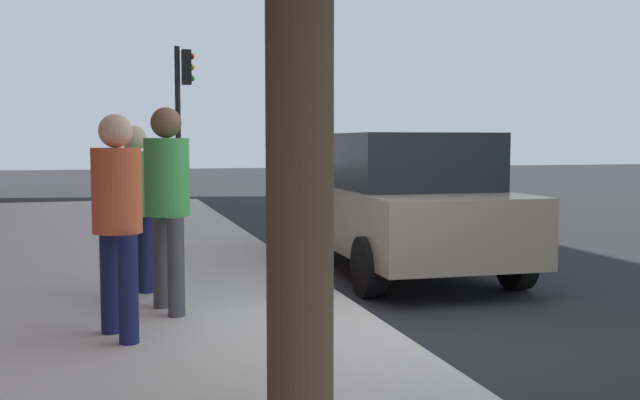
{
  "coord_description": "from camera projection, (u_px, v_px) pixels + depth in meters",
  "views": [
    {
      "loc": [
        -5.72,
        2.21,
        1.67
      ],
      "look_at": [
        1.47,
        0.17,
        1.08
      ],
      "focal_mm": 41.73,
      "sensor_mm": 36.0,
      "label": 1
    }
  ],
  "objects": [
    {
      "name": "parking_officer",
      "position": [
        135.0,
        198.0,
        7.24
      ],
      "size": [
        0.46,
        0.36,
        1.67
      ],
      "rotation": [
        0.0,
        0.0,
        -2.11
      ],
      "color": "#191E4C",
      "rests_on": "sidewalk_slab"
    },
    {
      "name": "traffic_signal",
      "position": [
        182.0,
        100.0,
        16.42
      ],
      "size": [
        0.24,
        0.44,
        3.6
      ],
      "color": "black",
      "rests_on": "sidewalk_slab"
    },
    {
      "name": "sidewalk_slab",
      "position": [
        1.0,
        361.0,
        5.4
      ],
      "size": [
        28.0,
        6.0,
        0.15
      ],
      "primitive_type": "cube",
      "color": "#B7B2A8",
      "rests_on": "ground_plane"
    },
    {
      "name": "ground_plane",
      "position": [
        387.0,
        341.0,
        6.22
      ],
      "size": [
        80.0,
        80.0,
        0.0
      ],
      "primitive_type": "plane",
      "color": "#232326",
      "rests_on": "ground"
    },
    {
      "name": "parking_meter",
      "position": [
        281.0,
        194.0,
        7.08
      ],
      "size": [
        0.36,
        0.12,
        1.41
      ],
      "color": "gray",
      "rests_on": "sidewalk_slab"
    },
    {
      "name": "parked_sedan_near",
      "position": [
        401.0,
        202.0,
        9.44
      ],
      "size": [
        4.45,
        2.06,
        1.77
      ],
      "color": "gray",
      "rests_on": "ground_plane"
    },
    {
      "name": "pedestrian_bystander",
      "position": [
        117.0,
        208.0,
        5.68
      ],
      "size": [
        0.5,
        0.38,
        1.73
      ],
      "rotation": [
        0.0,
        0.0,
        -1.21
      ],
      "color": "#191E4C",
      "rests_on": "sidewalk_slab"
    },
    {
      "name": "pedestrian_at_meter",
      "position": [
        167.0,
        191.0,
        6.57
      ],
      "size": [
        0.53,
        0.4,
        1.82
      ],
      "rotation": [
        0.0,
        0.0,
        -1.31
      ],
      "color": "#47474C",
      "rests_on": "sidewalk_slab"
    }
  ]
}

